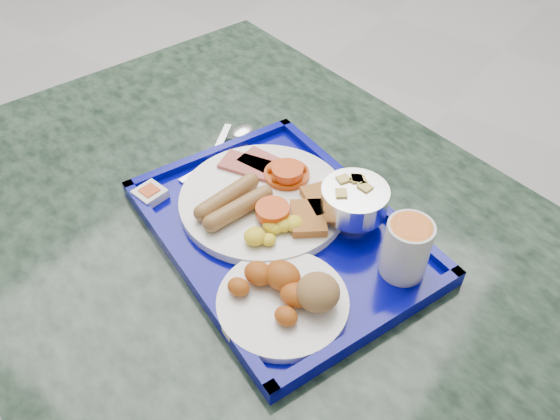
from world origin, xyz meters
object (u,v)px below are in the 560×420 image
at_px(main_plate, 266,199).
at_px(bread_plate, 288,295).
at_px(table, 268,314).
at_px(juice_cup, 407,247).
at_px(fruit_bowl, 354,200).
at_px(tray, 280,232).

relative_size(main_plate, bread_plate, 1.51).
distance_m(table, juice_cup, 0.33).
distance_m(main_plate, fruit_bowl, 0.14).
relative_size(main_plate, juice_cup, 2.98).
bearing_deg(main_plate, tray, -30.57).
relative_size(tray, bread_plate, 2.99).
distance_m(tray, main_plate, 0.06).
bearing_deg(tray, bread_plate, -49.10).
bearing_deg(fruit_bowl, main_plate, -158.65).
height_order(bread_plate, juice_cup, juice_cup).
bearing_deg(tray, fruit_bowl, 44.95).
bearing_deg(fruit_bowl, tray, -135.05).
relative_size(table, fruit_bowl, 14.12).
xyz_separation_m(main_plate, juice_cup, (0.23, 0.01, 0.03)).
bearing_deg(fruit_bowl, juice_cup, -20.89).
bearing_deg(bread_plate, table, 139.76).
bearing_deg(table, main_plate, 127.77).
distance_m(fruit_bowl, juice_cup, 0.11).
bearing_deg(table, fruit_bowl, 45.47).
bearing_deg(juice_cup, bread_plate, -123.71).
bearing_deg(fruit_bowl, table, -134.53).
relative_size(table, bread_plate, 8.04).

